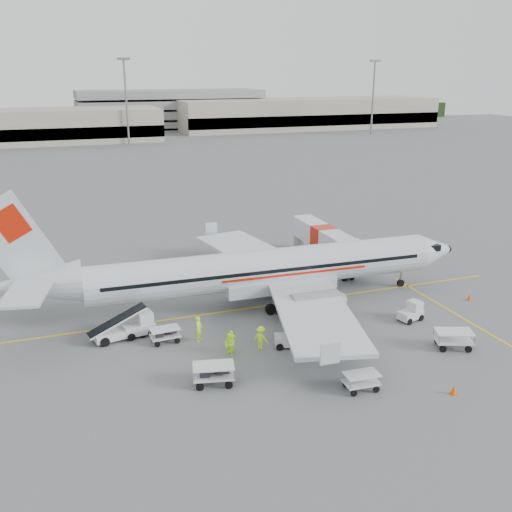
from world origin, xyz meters
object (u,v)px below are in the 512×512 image
at_px(aircraft, 266,243).
at_px(tug_fore, 410,311).
at_px(tug_aft, 138,324).
at_px(tug_mid, 289,336).
at_px(jet_bridge, 323,245).
at_px(belt_loader, 120,320).

relative_size(aircraft, tug_fore, 19.68).
relative_size(aircraft, tug_aft, 17.00).
height_order(tug_fore, tug_aft, tug_aft).
distance_m(aircraft, tug_mid, 9.28).
relative_size(jet_bridge, belt_loader, 2.82).
height_order(jet_bridge, belt_loader, jet_bridge).
height_order(belt_loader, tug_mid, belt_loader).
xyz_separation_m(jet_bridge, tug_fore, (0.23, -15.01, -1.17)).
relative_size(belt_loader, tug_mid, 2.54).
bearing_deg(aircraft, belt_loader, -166.59).
bearing_deg(jet_bridge, tug_mid, -123.08).
distance_m(tug_fore, tug_aft, 20.97).
bearing_deg(tug_fore, tug_aft, 153.09).
distance_m(tug_mid, tug_aft, 11.19).
relative_size(jet_bridge, tug_mid, 7.17).
distance_m(belt_loader, tug_mid, 12.38).
bearing_deg(tug_mid, aircraft, 99.44).
bearing_deg(tug_aft, tug_mid, -37.77).
bearing_deg(belt_loader, tug_fore, -22.42).
distance_m(jet_bridge, tug_aft, 22.83).
distance_m(aircraft, tug_fore, 12.66).
xyz_separation_m(jet_bridge, tug_aft, (-20.25, -10.49, -1.05)).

